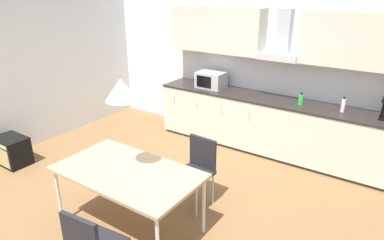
{
  "coord_description": "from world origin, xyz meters",
  "views": [
    {
      "loc": [
        2.5,
        -2.65,
        2.58
      ],
      "look_at": [
        0.23,
        0.68,
        1.0
      ],
      "focal_mm": 32.0,
      "sensor_mm": 36.0,
      "label": 1
    }
  ],
  "objects_px": {
    "bottle_white": "(343,105)",
    "pendant_lamp": "(121,90)",
    "bottle_green": "(301,100)",
    "microwave": "(211,80)",
    "dining_table": "(128,174)",
    "guitar_amp": "(12,151)",
    "chair_far_right": "(198,165)"
  },
  "relations": [
    {
      "from": "pendant_lamp",
      "to": "chair_far_right",
      "type": "bearing_deg",
      "value": 66.58
    },
    {
      "from": "microwave",
      "to": "pendant_lamp",
      "type": "relative_size",
      "value": 1.5
    },
    {
      "from": "bottle_white",
      "to": "pendant_lamp",
      "type": "xyz_separation_m",
      "value": [
        -1.58,
        -2.71,
        0.63
      ]
    },
    {
      "from": "pendant_lamp",
      "to": "bottle_green",
      "type": "bearing_deg",
      "value": 69.83
    },
    {
      "from": "chair_far_right",
      "to": "bottle_green",
      "type": "bearing_deg",
      "value": 71.33
    },
    {
      "from": "microwave",
      "to": "bottle_white",
      "type": "xyz_separation_m",
      "value": [
        2.19,
        -0.01,
        -0.04
      ]
    },
    {
      "from": "dining_table",
      "to": "pendant_lamp",
      "type": "distance_m",
      "value": 0.95
    },
    {
      "from": "bottle_white",
      "to": "guitar_amp",
      "type": "xyz_separation_m",
      "value": [
        -4.15,
        -2.63,
        -0.79
      ]
    },
    {
      "from": "bottle_white",
      "to": "pendant_lamp",
      "type": "bearing_deg",
      "value": -120.2
    },
    {
      "from": "microwave",
      "to": "bottle_green",
      "type": "height_order",
      "value": "microwave"
    },
    {
      "from": "bottle_green",
      "to": "dining_table",
      "type": "height_order",
      "value": "bottle_green"
    },
    {
      "from": "bottle_green",
      "to": "pendant_lamp",
      "type": "height_order",
      "value": "pendant_lamp"
    },
    {
      "from": "bottle_green",
      "to": "dining_table",
      "type": "distance_m",
      "value": 2.88
    },
    {
      "from": "microwave",
      "to": "dining_table",
      "type": "relative_size",
      "value": 0.3
    },
    {
      "from": "pendant_lamp",
      "to": "bottle_white",
      "type": "bearing_deg",
      "value": 59.8
    },
    {
      "from": "dining_table",
      "to": "guitar_amp",
      "type": "distance_m",
      "value": 2.61
    },
    {
      "from": "chair_far_right",
      "to": "guitar_amp",
      "type": "bearing_deg",
      "value": -165.59
    },
    {
      "from": "bottle_white",
      "to": "chair_far_right",
      "type": "xyz_separation_m",
      "value": [
        -1.22,
        -1.88,
        -0.48
      ]
    },
    {
      "from": "dining_table",
      "to": "guitar_amp",
      "type": "height_order",
      "value": "dining_table"
    },
    {
      "from": "microwave",
      "to": "pendant_lamp",
      "type": "height_order",
      "value": "pendant_lamp"
    },
    {
      "from": "bottle_green",
      "to": "pendant_lamp",
      "type": "relative_size",
      "value": 0.58
    },
    {
      "from": "bottle_green",
      "to": "microwave",
      "type": "bearing_deg",
      "value": 178.83
    },
    {
      "from": "dining_table",
      "to": "chair_far_right",
      "type": "xyz_separation_m",
      "value": [
        0.36,
        0.83,
        -0.16
      ]
    },
    {
      "from": "bottle_green",
      "to": "guitar_amp",
      "type": "bearing_deg",
      "value": -143.73
    },
    {
      "from": "bottle_green",
      "to": "guitar_amp",
      "type": "relative_size",
      "value": 0.36
    },
    {
      "from": "bottle_green",
      "to": "dining_table",
      "type": "relative_size",
      "value": 0.12
    },
    {
      "from": "bottle_green",
      "to": "guitar_amp",
      "type": "height_order",
      "value": "bottle_green"
    },
    {
      "from": "bottle_green",
      "to": "pendant_lamp",
      "type": "distance_m",
      "value": 2.94
    },
    {
      "from": "microwave",
      "to": "dining_table",
      "type": "height_order",
      "value": "microwave"
    },
    {
      "from": "microwave",
      "to": "pendant_lamp",
      "type": "xyz_separation_m",
      "value": [
        0.61,
        -2.72,
        0.58
      ]
    },
    {
      "from": "dining_table",
      "to": "chair_far_right",
      "type": "bearing_deg",
      "value": 66.58
    },
    {
      "from": "bottle_white",
      "to": "guitar_amp",
      "type": "bearing_deg",
      "value": -147.6
    }
  ]
}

